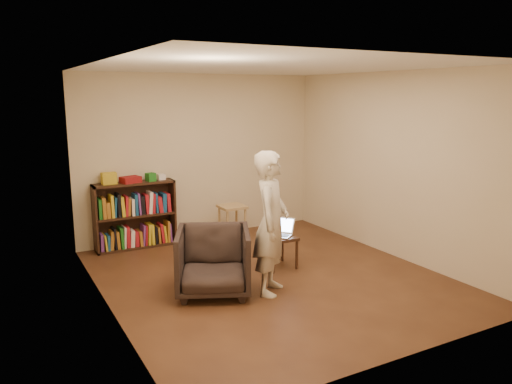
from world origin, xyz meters
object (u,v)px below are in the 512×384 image
armchair (213,261)px  bookshelf (135,219)px  side_table (278,241)px  laptop (280,231)px  person (271,223)px  stool (232,212)px

armchair → bookshelf: bearing=122.6°
side_table → laptop: 0.14m
armchair → side_table: bearing=44.5°
side_table → person: bearing=-126.6°
bookshelf → laptop: size_ratio=2.62×
stool → person: bearing=-104.0°
laptop → person: size_ratio=0.28×
stool → person: size_ratio=0.34×
laptop → person: bearing=-77.0°
stool → laptop: size_ratio=1.23×
bookshelf → armchair: bookshelf is taller
armchair → person: 0.80m
bookshelf → person: person is taller
armchair → side_table: size_ratio=2.00×
stool → side_table: stool is taller
stool → laptop: bearing=-88.2°
armchair → laptop: 1.26m
stool → armchair: armchair is taller
bookshelf → laptop: bookshelf is taller
laptop → stool: bearing=142.8°
stool → side_table: (-0.01, -1.43, -0.10)m
bookshelf → armchair: (0.31, -2.20, -0.05)m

